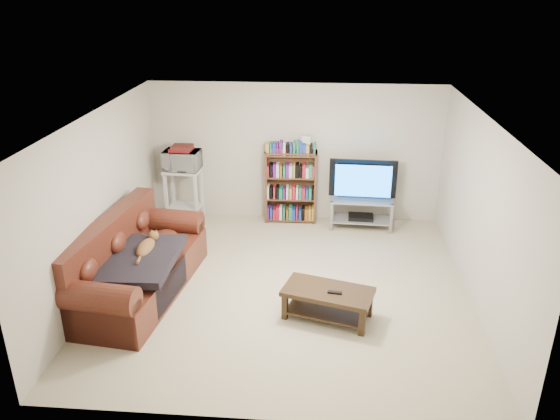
# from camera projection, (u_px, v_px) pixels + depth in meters

# --- Properties ---
(floor) EXTENTS (5.00, 5.00, 0.00)m
(floor) POSITION_uv_depth(u_px,v_px,m) (285.00, 287.00, 7.60)
(floor) COLOR beige
(floor) RESTS_ON ground
(ceiling) EXTENTS (5.00, 5.00, 0.00)m
(ceiling) POSITION_uv_depth(u_px,v_px,m) (286.00, 118.00, 6.67)
(ceiling) COLOR white
(ceiling) RESTS_ON ground
(wall_back) EXTENTS (5.00, 0.00, 5.00)m
(wall_back) POSITION_uv_depth(u_px,v_px,m) (295.00, 153.00, 9.44)
(wall_back) COLOR beige
(wall_back) RESTS_ON ground
(wall_front) EXTENTS (5.00, 0.00, 5.00)m
(wall_front) POSITION_uv_depth(u_px,v_px,m) (265.00, 316.00, 4.84)
(wall_front) COLOR beige
(wall_front) RESTS_ON ground
(wall_left) EXTENTS (0.00, 5.00, 5.00)m
(wall_left) POSITION_uv_depth(u_px,v_px,m) (100.00, 202.00, 7.32)
(wall_left) COLOR beige
(wall_left) RESTS_ON ground
(wall_right) EXTENTS (0.00, 5.00, 5.00)m
(wall_right) POSITION_uv_depth(u_px,v_px,m) (480.00, 214.00, 6.95)
(wall_right) COLOR beige
(wall_right) RESTS_ON ground
(sofa) EXTENTS (1.35, 2.57, 1.05)m
(sofa) POSITION_uv_depth(u_px,v_px,m) (133.00, 268.00, 7.37)
(sofa) COLOR #522115
(sofa) RESTS_ON floor
(blanket) EXTENTS (1.00, 1.27, 0.20)m
(blanket) POSITION_uv_depth(u_px,v_px,m) (139.00, 260.00, 7.08)
(blanket) COLOR black
(blanket) RESTS_ON sofa
(cat) EXTENTS (0.35, 0.70, 0.20)m
(cat) POSITION_uv_depth(u_px,v_px,m) (146.00, 248.00, 7.26)
(cat) COLOR brown
(cat) RESTS_ON sofa
(coffee_table) EXTENTS (1.21, 0.84, 0.40)m
(coffee_table) POSITION_uv_depth(u_px,v_px,m) (328.00, 298.00, 6.82)
(coffee_table) COLOR #302011
(coffee_table) RESTS_ON floor
(remote) EXTENTS (0.19, 0.07, 0.02)m
(remote) POSITION_uv_depth(u_px,v_px,m) (335.00, 292.00, 6.69)
(remote) COLOR black
(remote) RESTS_ON coffee_table
(tv_stand) EXTENTS (1.08, 0.52, 0.53)m
(tv_stand) POSITION_uv_depth(u_px,v_px,m) (361.00, 208.00, 9.33)
(tv_stand) COLOR #999EA3
(tv_stand) RESTS_ON floor
(television) EXTENTS (1.14, 0.20, 0.66)m
(television) POSITION_uv_depth(u_px,v_px,m) (363.00, 181.00, 9.14)
(television) COLOR black
(television) RESTS_ON tv_stand
(dvd_player) EXTENTS (0.44, 0.31, 0.06)m
(dvd_player) POSITION_uv_depth(u_px,v_px,m) (361.00, 217.00, 9.40)
(dvd_player) COLOR black
(dvd_player) RESTS_ON tv_stand
(bookshelf) EXTENTS (0.89, 0.29, 1.28)m
(bookshelf) POSITION_uv_depth(u_px,v_px,m) (291.00, 186.00, 9.46)
(bookshelf) COLOR #54311D
(bookshelf) RESTS_ON floor
(shelf_clutter) EXTENTS (0.65, 0.21, 0.28)m
(shelf_clutter) POSITION_uv_depth(u_px,v_px,m) (297.00, 145.00, 9.19)
(shelf_clutter) COLOR silver
(shelf_clutter) RESTS_ON bookshelf
(microwave_stand) EXTENTS (0.64, 0.49, 0.98)m
(microwave_stand) POSITION_uv_depth(u_px,v_px,m) (184.00, 189.00, 9.44)
(microwave_stand) COLOR silver
(microwave_stand) RESTS_ON floor
(microwave) EXTENTS (0.63, 0.45, 0.33)m
(microwave) POSITION_uv_depth(u_px,v_px,m) (182.00, 160.00, 9.23)
(microwave) COLOR silver
(microwave) RESTS_ON microwave_stand
(game_boxes) EXTENTS (0.38, 0.34, 0.05)m
(game_boxes) POSITION_uv_depth(u_px,v_px,m) (181.00, 149.00, 9.16)
(game_boxes) COLOR maroon
(game_boxes) RESTS_ON microwave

